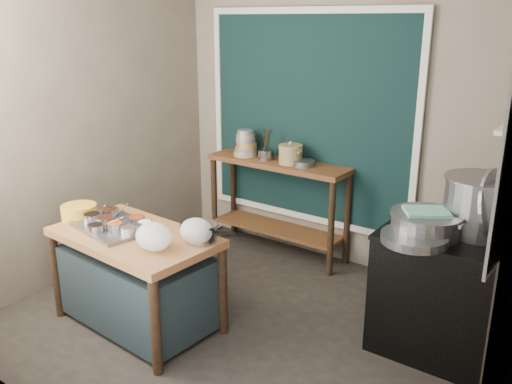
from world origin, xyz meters
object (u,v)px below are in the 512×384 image
Objects in this scene: utensil_cup at (266,154)px; ceramic_crock at (290,155)px; prep_table at (137,280)px; stove_block at (447,296)px; back_counter at (278,207)px; saucepan at (201,233)px; condiment_tray at (114,227)px; stock_pot at (479,205)px; steamer at (425,224)px; yellow_basin at (79,212)px.

utensil_cup is 0.66× the size of ceramic_crock.
stove_block is at bearing 30.86° from prep_table.
utensil_cup is (-0.13, -0.01, 0.52)m from back_counter.
prep_table is at bearing -152.72° from stove_block.
saucepan reaches higher than stove_block.
ceramic_crock is (0.45, 1.76, 0.27)m from condiment_tray.
stock_pot is (0.11, 0.13, 0.65)m from stove_block.
utensil_cup is 2.22m from stock_pot.
stock_pot is (1.61, 0.97, 0.26)m from saucepan.
utensil_cup is 2.05m from steamer.
saucepan is at bearing -151.54° from steamer.
utensil_cup is 0.28m from ceramic_crock.
back_counter is at bearing 68.64° from yellow_basin.
stove_block is (2.00, 1.03, 0.05)m from prep_table.
prep_table is 0.74m from yellow_basin.
stock_pot reaches higher than ceramic_crock.
ceramic_crock reaches higher than yellow_basin.
yellow_basin is 2.62m from steamer.
back_counter reaches higher than yellow_basin.
ceramic_crock is at bearing 162.44° from stock_pot.
ceramic_crock reaches higher than back_counter.
stove_block is (1.90, -0.73, -0.05)m from back_counter.
prep_table is 2.05× the size of condiment_tray.
saucepan is at bearing 23.67° from prep_table.
condiment_tray reaches higher than prep_table.
prep_table is at bearing -88.92° from utensil_cup.
yellow_basin is 1.97m from ceramic_crock.
stove_block is 2.46m from condiment_tray.
utensil_cup is (-0.03, 1.75, 0.62)m from prep_table.
saucepan is 1.60m from ceramic_crock.
prep_table is 0.69m from saucepan.
yellow_basin is at bearing -111.36° from back_counter.
ceramic_crock is (-0.25, 1.56, 0.21)m from saucepan.
back_counter is (0.10, 1.76, 0.10)m from prep_table.
utensil_cup reaches higher than prep_table.
back_counter is 1.66m from saucepan.
ceramic_crock reaches higher than prep_table.
ceramic_crock reaches higher than condiment_tray.
yellow_basin is at bearing -178.38° from condiment_tray.
steamer is at bearing 24.31° from condiment_tray.
yellow_basin is at bearing -115.59° from ceramic_crock.
stock_pot is at bearing 32.34° from prep_table.
steamer reaches higher than condiment_tray.
saucepan is 1.66m from utensil_cup.
yellow_basin is (-0.40, -0.01, 0.04)m from condiment_tray.
back_counter is 0.57m from ceramic_crock.
ceramic_crock is (-1.75, 0.71, 0.60)m from stove_block.
prep_table is 2.60× the size of steamer.
back_counter is at bearing 80.31° from condiment_tray.
prep_table is 4.51× the size of yellow_basin.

